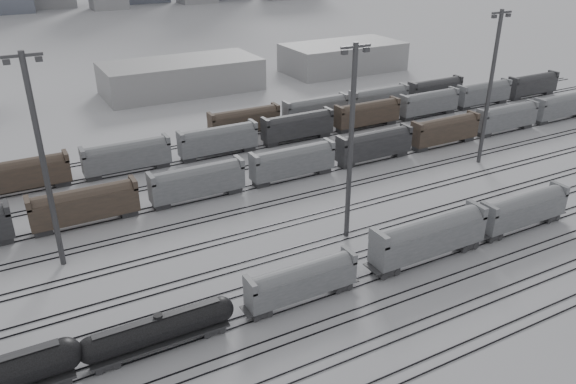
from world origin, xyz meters
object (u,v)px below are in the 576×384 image
hopper_car_c (524,208)px  hopper_car_a (302,280)px  light_mast_c (351,140)px  hopper_car_b (429,235)px  tank_car_b (160,330)px

hopper_car_c → hopper_car_a: bearing=180.0°
hopper_car_c → light_mast_c: (-22.87, 10.23, 10.83)m
light_mast_c → hopper_car_c: bearing=-24.1°
hopper_car_b → hopper_car_c: size_ratio=1.13×
hopper_car_b → hopper_car_c: (17.35, 0.00, -0.43)m
tank_car_b → light_mast_c: 33.42m
hopper_car_a → light_mast_c: 19.98m
light_mast_c → hopper_car_a: bearing=-141.9°
tank_car_b → light_mast_c: bearing=19.1°
hopper_car_a → light_mast_c: size_ratio=0.50×
tank_car_b → hopper_car_b: bearing=0.0°
tank_car_b → hopper_car_c: size_ratio=1.09×
tank_car_b → hopper_car_b: hopper_car_b is taller
hopper_car_b → light_mast_c: size_ratio=0.63×
hopper_car_b → hopper_car_c: 17.36m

